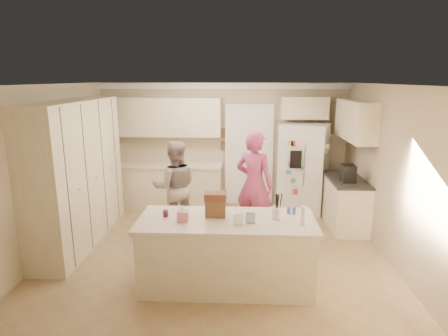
{
  "coord_description": "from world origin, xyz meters",
  "views": [
    {
      "loc": [
        0.37,
        -5.61,
        2.69
      ],
      "look_at": [
        0.1,
        0.35,
        1.25
      ],
      "focal_mm": 30.0,
      "sensor_mm": 36.0,
      "label": 1
    }
  ],
  "objects_px": {
    "dollhouse_body": "(216,208)",
    "teen_girl": "(254,184)",
    "coffee_maker": "(348,173)",
    "tissue_box": "(183,216)",
    "refrigerator": "(303,168)",
    "island_base": "(227,254)",
    "teen_boy": "(175,187)",
    "utensil_crock": "(277,213)"
  },
  "relations": [
    {
      "from": "refrigerator",
      "to": "tissue_box",
      "type": "relative_size",
      "value": 12.86
    },
    {
      "from": "island_base",
      "to": "dollhouse_body",
      "type": "relative_size",
      "value": 8.46
    },
    {
      "from": "teen_boy",
      "to": "dollhouse_body",
      "type": "bearing_deg",
      "value": 104.32
    },
    {
      "from": "refrigerator",
      "to": "dollhouse_body",
      "type": "distance_m",
      "value": 3.32
    },
    {
      "from": "utensil_crock",
      "to": "teen_girl",
      "type": "bearing_deg",
      "value": 98.64
    },
    {
      "from": "refrigerator",
      "to": "tissue_box",
      "type": "distance_m",
      "value": 3.69
    },
    {
      "from": "dollhouse_body",
      "to": "utensil_crock",
      "type": "bearing_deg",
      "value": -3.58
    },
    {
      "from": "utensil_crock",
      "to": "teen_boy",
      "type": "height_order",
      "value": "teen_boy"
    },
    {
      "from": "refrigerator",
      "to": "island_base",
      "type": "height_order",
      "value": "refrigerator"
    },
    {
      "from": "coffee_maker",
      "to": "tissue_box",
      "type": "relative_size",
      "value": 2.14
    },
    {
      "from": "dollhouse_body",
      "to": "teen_girl",
      "type": "xyz_separation_m",
      "value": [
        0.56,
        1.54,
        -0.11
      ]
    },
    {
      "from": "island_base",
      "to": "teen_girl",
      "type": "xyz_separation_m",
      "value": [
        0.41,
        1.64,
        0.48
      ]
    },
    {
      "from": "utensil_crock",
      "to": "refrigerator",
      "type": "bearing_deg",
      "value": 74.61
    },
    {
      "from": "refrigerator",
      "to": "teen_boy",
      "type": "distance_m",
      "value": 2.74
    },
    {
      "from": "island_base",
      "to": "tissue_box",
      "type": "relative_size",
      "value": 15.71
    },
    {
      "from": "teen_boy",
      "to": "island_base",
      "type": "bearing_deg",
      "value": 106.88
    },
    {
      "from": "island_base",
      "to": "teen_girl",
      "type": "height_order",
      "value": "teen_girl"
    },
    {
      "from": "utensil_crock",
      "to": "tissue_box",
      "type": "height_order",
      "value": "utensil_crock"
    },
    {
      "from": "dollhouse_body",
      "to": "teen_girl",
      "type": "height_order",
      "value": "teen_girl"
    },
    {
      "from": "island_base",
      "to": "teen_boy",
      "type": "xyz_separation_m",
      "value": [
        -0.98,
        1.75,
        0.38
      ]
    },
    {
      "from": "island_base",
      "to": "coffee_maker",
      "type": "bearing_deg",
      "value": 42.83
    },
    {
      "from": "island_base",
      "to": "utensil_crock",
      "type": "relative_size",
      "value": 14.67
    },
    {
      "from": "refrigerator",
      "to": "island_base",
      "type": "distance_m",
      "value": 3.36
    },
    {
      "from": "coffee_maker",
      "to": "teen_boy",
      "type": "bearing_deg",
      "value": -177.23
    },
    {
      "from": "refrigerator",
      "to": "dollhouse_body",
      "type": "height_order",
      "value": "refrigerator"
    },
    {
      "from": "refrigerator",
      "to": "utensil_crock",
      "type": "relative_size",
      "value": 12.0
    },
    {
      "from": "refrigerator",
      "to": "coffee_maker",
      "type": "height_order",
      "value": "refrigerator"
    },
    {
      "from": "coffee_maker",
      "to": "teen_boy",
      "type": "distance_m",
      "value": 3.04
    },
    {
      "from": "coffee_maker",
      "to": "teen_girl",
      "type": "bearing_deg",
      "value": -170.99
    },
    {
      "from": "utensil_crock",
      "to": "tissue_box",
      "type": "xyz_separation_m",
      "value": [
        -1.2,
        -0.15,
        -0.0
      ]
    },
    {
      "from": "tissue_box",
      "to": "island_base",
      "type": "bearing_deg",
      "value": 10.3
    },
    {
      "from": "teen_boy",
      "to": "teen_girl",
      "type": "xyz_separation_m",
      "value": [
        1.39,
        -0.11,
        0.1
      ]
    },
    {
      "from": "teen_boy",
      "to": "utensil_crock",
      "type": "bearing_deg",
      "value": 121.44
    },
    {
      "from": "dollhouse_body",
      "to": "teen_girl",
      "type": "distance_m",
      "value": 1.64
    },
    {
      "from": "island_base",
      "to": "teen_girl",
      "type": "bearing_deg",
      "value": 76.01
    },
    {
      "from": "tissue_box",
      "to": "teen_girl",
      "type": "distance_m",
      "value": 1.99
    },
    {
      "from": "island_base",
      "to": "teen_girl",
      "type": "relative_size",
      "value": 1.19
    },
    {
      "from": "coffee_maker",
      "to": "utensil_crock",
      "type": "bearing_deg",
      "value": -127.12
    },
    {
      "from": "teen_girl",
      "to": "dollhouse_body",
      "type": "bearing_deg",
      "value": 96.92
    },
    {
      "from": "teen_girl",
      "to": "utensil_crock",
      "type": "bearing_deg",
      "value": 125.49
    },
    {
      "from": "coffee_maker",
      "to": "utensil_crock",
      "type": "height_order",
      "value": "coffee_maker"
    },
    {
      "from": "dollhouse_body",
      "to": "teen_girl",
      "type": "bearing_deg",
      "value": 70.06
    }
  ]
}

